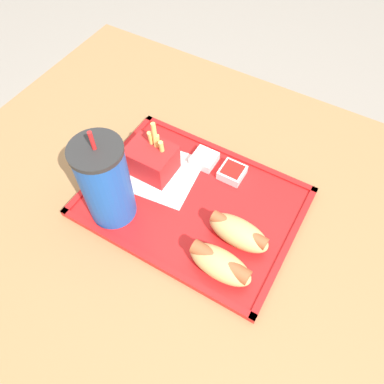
% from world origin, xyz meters
% --- Properties ---
extents(ground_plane, '(8.00, 8.00, 0.00)m').
position_xyz_m(ground_plane, '(0.00, 0.00, 0.00)').
color(ground_plane, gray).
extents(dining_table, '(1.06, 0.89, 0.72)m').
position_xyz_m(dining_table, '(0.00, 0.00, 0.36)').
color(dining_table, olive).
rests_on(dining_table, ground_plane).
extents(food_tray, '(0.40, 0.30, 0.01)m').
position_xyz_m(food_tray, '(0.01, -0.04, 0.72)').
color(food_tray, red).
rests_on(food_tray, dining_table).
extents(paper_napkin, '(0.17, 0.15, 0.00)m').
position_xyz_m(paper_napkin, '(0.10, -0.06, 0.73)').
color(paper_napkin, white).
rests_on(paper_napkin, food_tray).
extents(soda_cup, '(0.09, 0.09, 0.21)m').
position_xyz_m(soda_cup, '(0.12, 0.06, 0.82)').
color(soda_cup, '#194CA5').
rests_on(soda_cup, food_tray).
extents(hot_dog_far, '(0.12, 0.06, 0.05)m').
position_xyz_m(hot_dog_far, '(-0.11, 0.06, 0.75)').
color(hot_dog_far, tan).
rests_on(hot_dog_far, food_tray).
extents(hot_dog_near, '(0.12, 0.06, 0.05)m').
position_xyz_m(hot_dog_near, '(-0.11, -0.01, 0.75)').
color(hot_dog_near, tan).
rests_on(hot_dog_near, food_tray).
extents(fries_carton, '(0.09, 0.07, 0.12)m').
position_xyz_m(fries_carton, '(0.11, -0.06, 0.76)').
color(fries_carton, red).
rests_on(fries_carton, food_tray).
extents(sauce_cup_mayo, '(0.05, 0.05, 0.02)m').
position_xyz_m(sauce_cup_mayo, '(0.03, -0.13, 0.74)').
color(sauce_cup_mayo, silver).
rests_on(sauce_cup_mayo, food_tray).
extents(sauce_cup_ketchup, '(0.05, 0.05, 0.02)m').
position_xyz_m(sauce_cup_ketchup, '(-0.03, -0.13, 0.74)').
color(sauce_cup_ketchup, silver).
rests_on(sauce_cup_ketchup, food_tray).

